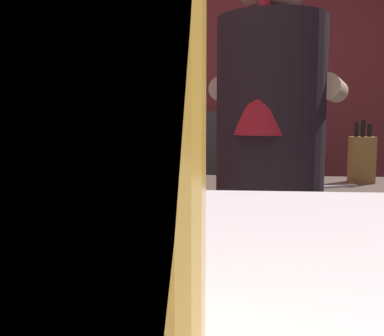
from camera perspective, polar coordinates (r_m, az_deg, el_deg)
wall_back at (r=3.46m, az=2.05°, el=9.51°), size 5.20×0.10×2.70m
prep_counter at (r=2.03m, az=9.85°, el=-14.54°), size 2.10×0.60×0.88m
back_shelf at (r=3.22m, az=2.38°, el=-3.61°), size 0.96×0.36×1.21m
bartender at (r=1.45m, az=9.74°, el=-1.07°), size 0.50×0.55×1.69m
knife_block at (r=2.08m, az=20.80°, el=1.13°), size 0.10×0.08×0.27m
mixing_bowl at (r=1.88m, az=-3.70°, el=-1.51°), size 0.17×0.17×0.05m
chefs_knife at (r=1.91m, az=17.15°, el=-2.26°), size 0.23×0.12×0.01m
pint_glass_near at (r=0.12m, az=-14.68°, el=1.43°), size 0.07×0.07×0.13m
bottle_olive_oil at (r=3.23m, az=10.01°, el=8.47°), size 0.05×0.05×0.20m
bottle_hot_sauce at (r=3.09m, az=5.85°, el=8.47°), size 0.05×0.05×0.18m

